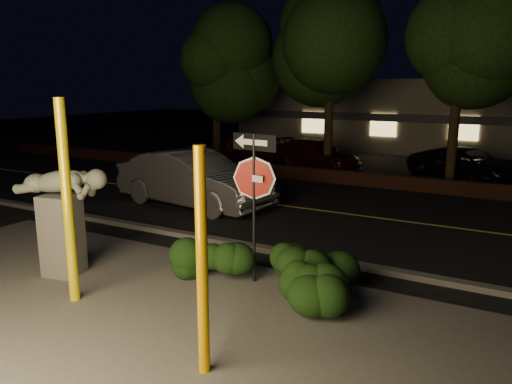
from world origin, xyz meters
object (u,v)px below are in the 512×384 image
(silver_sedan, at_px, (193,179))
(parked_car_darkred, at_px, (315,155))
(yellow_pole_left, at_px, (67,203))
(parked_car_red, at_px, (241,150))
(sculpture, at_px, (61,209))
(parked_car_dark, at_px, (467,164))
(yellow_pole_right, at_px, (202,264))
(signpost, at_px, (254,179))

(silver_sedan, relative_size, parked_car_darkred, 1.18)
(yellow_pole_left, relative_size, parked_car_red, 0.92)
(sculpture, relative_size, parked_car_dark, 0.48)
(parked_car_darkred, relative_size, parked_car_dark, 0.97)
(silver_sedan, bearing_deg, yellow_pole_left, -153.51)
(yellow_pole_right, xyz_separation_m, parked_car_red, (-8.58, 15.28, -0.86))
(yellow_pole_left, height_order, parked_car_red, yellow_pole_left)
(sculpture, height_order, parked_car_dark, sculpture)
(sculpture, xyz_separation_m, parked_car_red, (-4.19, 13.79, -0.70))
(yellow_pole_left, xyz_separation_m, silver_sedan, (-2.32, 6.70, -0.90))
(parked_car_darkred, bearing_deg, sculpture, -161.96)
(yellow_pole_right, height_order, signpost, yellow_pole_right)
(signpost, distance_m, parked_car_red, 14.54)
(parked_car_red, relative_size, parked_car_dark, 0.84)
(silver_sedan, bearing_deg, sculpture, -161.15)
(yellow_pole_right, relative_size, signpost, 1.06)
(signpost, xyz_separation_m, sculpture, (-3.46, -1.50, -0.68))
(signpost, height_order, parked_car_dark, signpost)
(yellow_pole_left, bearing_deg, yellow_pole_right, -12.51)
(silver_sedan, height_order, parked_car_dark, silver_sedan)
(yellow_pole_left, distance_m, sculpture, 1.42)
(parked_car_red, bearing_deg, yellow_pole_right, -125.63)
(signpost, height_order, parked_car_darkred, signpost)
(parked_car_dark, bearing_deg, yellow_pole_right, -160.33)
(parked_car_red, height_order, parked_car_darkred, parked_car_red)
(sculpture, relative_size, parked_car_red, 0.57)
(yellow_pole_right, relative_size, sculpture, 1.38)
(yellow_pole_right, height_order, silver_sedan, yellow_pole_right)
(silver_sedan, bearing_deg, yellow_pole_right, -135.57)
(signpost, distance_m, parked_car_dark, 13.51)
(yellow_pole_right, bearing_deg, parked_car_red, 119.32)
(yellow_pole_left, height_order, parked_car_dark, yellow_pole_left)
(yellow_pole_right, bearing_deg, silver_sedan, 127.01)
(yellow_pole_left, distance_m, yellow_pole_right, 3.37)
(silver_sedan, xyz_separation_m, parked_car_red, (-2.99, 7.86, -0.21))
(sculpture, distance_m, parked_car_dark, 15.82)
(parked_car_red, bearing_deg, sculpture, -138.07)
(yellow_pole_right, xyz_separation_m, parked_car_darkred, (-5.00, 15.74, -0.87))
(yellow_pole_right, height_order, parked_car_red, yellow_pole_right)
(yellow_pole_right, distance_m, silver_sedan, 9.32)
(sculpture, xyz_separation_m, parked_car_darkred, (-0.60, 14.24, -0.71))
(signpost, distance_m, parked_car_darkred, 13.45)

